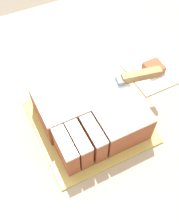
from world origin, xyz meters
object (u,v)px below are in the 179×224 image
at_px(knife, 128,78).
at_px(brownie, 154,68).
at_px(cake_board, 90,122).
at_px(cake, 90,111).

xyz_separation_m(knife, brownie, (0.15, 0.06, -0.08)).
bearing_deg(cake_board, brownie, 16.79).
relative_size(cake_board, cake, 1.19).
bearing_deg(cake, cake_board, -135.10).
distance_m(cake_board, brownie, 0.28).
height_order(cake, knife, knife).
bearing_deg(cake, brownie, 16.37).
bearing_deg(knife, brownie, -145.26).
xyz_separation_m(cake, brownie, (0.27, 0.08, -0.03)).
bearing_deg(cake, knife, 7.41).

